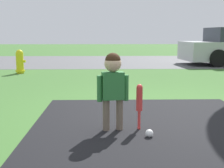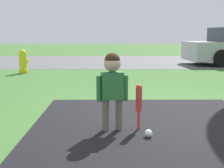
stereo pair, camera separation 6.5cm
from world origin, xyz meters
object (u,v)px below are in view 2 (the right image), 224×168
Objects in this scene: baseball_bat at (139,101)px; fire_hydrant at (23,62)px; sports_ball at (148,134)px; child at (112,81)px.

baseball_bat is 6.09m from fire_hydrant.
sports_ball is 0.13× the size of fire_hydrant.
baseball_bat is at bearing -62.35° from fire_hydrant.
sports_ball is at bearing -43.26° from child.
fire_hydrant reaches higher than sports_ball.
baseball_bat is at bearing 106.06° from sports_ball.
sports_ball is (0.39, -0.27, -0.55)m from child.
child reaches higher than fire_hydrant.
child reaches higher than sports_ball.
fire_hydrant is at bearing 105.68° from child.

